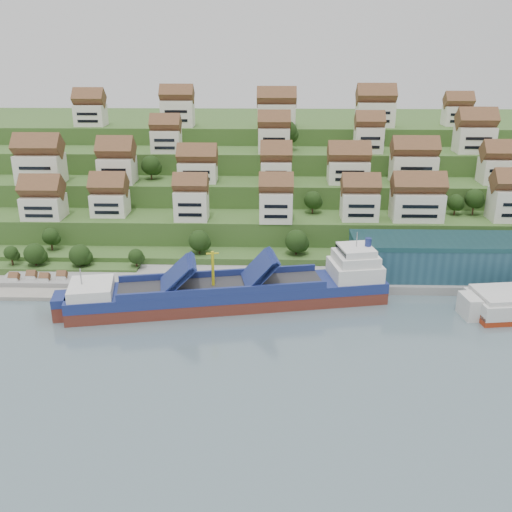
{
  "coord_description": "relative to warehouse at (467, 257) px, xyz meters",
  "views": [
    {
      "loc": [
        0.35,
        -124.49,
        59.95
      ],
      "look_at": [
        -3.37,
        14.0,
        8.0
      ],
      "focal_mm": 40.0,
      "sensor_mm": 36.0,
      "label": 1
    }
  ],
  "objects": [
    {
      "name": "hillside",
      "position": [
        -52.0,
        86.55,
        3.46
      ],
      "size": [
        260.0,
        128.0,
        31.0
      ],
      "color": "#2D4C1E",
      "rests_on": "ground"
    },
    {
      "name": "warehouse",
      "position": [
        0.0,
        0.0,
        0.0
      ],
      "size": [
        60.0,
        15.0,
        10.0
      ],
      "primitive_type": "cube",
      "color": "#204658",
      "rests_on": "quay"
    },
    {
      "name": "cargo_ship",
      "position": [
        -59.28,
        -15.56,
        -3.97
      ],
      "size": [
        77.03,
        25.75,
        16.87
      ],
      "rotation": [
        0.0,
        0.0,
        0.19
      ],
      "color": "maroon",
      "rests_on": "ground"
    },
    {
      "name": "hillside_village",
      "position": [
        -47.52,
        42.81,
        16.81
      ],
      "size": [
        157.15,
        65.25,
        29.38
      ],
      "color": "white",
      "rests_on": "ground"
    },
    {
      "name": "quay",
      "position": [
        -32.0,
        -2.0,
        -6.1
      ],
      "size": [
        180.0,
        14.0,
        2.2
      ],
      "primitive_type": "cube",
      "color": "gray",
      "rests_on": "ground"
    },
    {
      "name": "beach_huts",
      "position": [
        -112.0,
        -6.25,
        -5.1
      ],
      "size": [
        14.4,
        3.7,
        2.2
      ],
      "color": "white",
      "rests_on": "pebble_beach"
    },
    {
      "name": "ground",
      "position": [
        -52.0,
        -17.0,
        -7.2
      ],
      "size": [
        300.0,
        300.0,
        0.0
      ],
      "primitive_type": "plane",
      "color": "slate",
      "rests_on": "ground"
    },
    {
      "name": "flagpole",
      "position": [
        -33.89,
        -7.0,
        -0.32
      ],
      "size": [
        1.28,
        0.16,
        8.0
      ],
      "color": "gray",
      "rests_on": "quay"
    },
    {
      "name": "hillside_trees",
      "position": [
        -58.64,
        29.15,
        10.19
      ],
      "size": [
        136.41,
        62.55,
        32.26
      ],
      "color": "#1D3712",
      "rests_on": "ground"
    },
    {
      "name": "pebble_beach",
      "position": [
        -110.0,
        -5.0,
        -6.7
      ],
      "size": [
        45.0,
        20.0,
        1.0
      ],
      "primitive_type": "cube",
      "color": "gray",
      "rests_on": "ground"
    }
  ]
}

